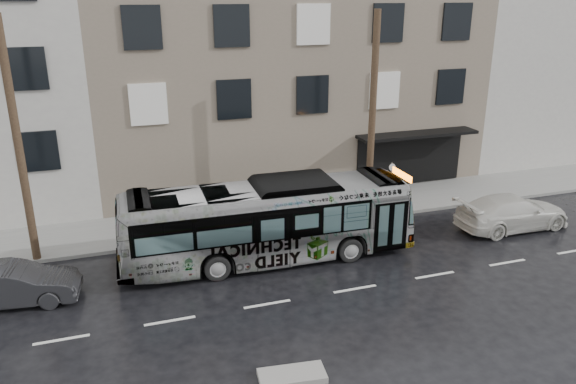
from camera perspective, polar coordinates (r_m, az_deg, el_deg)
name	(u,v)px	position (r m, az deg, el deg)	size (l,w,h in m)	color
ground	(248,271)	(21.12, -4.07, -7.99)	(120.00, 120.00, 0.00)	black
sidewalk	(221,221)	(25.43, -6.86, -2.94)	(90.00, 3.60, 0.15)	gray
building_taupe	(275,72)	(32.59, -1.37, 12.09)	(20.00, 12.00, 11.00)	#76695B
building_filler	(547,52)	(42.19, 24.80, 12.76)	(18.00, 12.00, 12.00)	#B5B4AB
utility_pole_front	(372,118)	(24.67, 8.55, 7.42)	(0.30, 0.30, 9.00)	#4A3825
utility_pole_rear	(18,145)	(22.28, -25.72, 4.37)	(0.30, 0.30, 9.00)	#4A3825
sign_post	(390,188)	(26.05, 10.35, 0.43)	(0.06, 0.06, 2.40)	slate
bus	(267,221)	(21.35, -2.12, -3.00)	(2.63, 11.23, 3.13)	#B2B2B2
white_sedan	(512,212)	(26.32, 21.83, -1.91)	(2.09, 5.13, 1.49)	beige
dark_sedan	(13,285)	(20.80, -26.17, -8.47)	(1.45, 4.16, 1.37)	black
slush_pile	(292,376)	(15.80, 0.41, -18.17)	(1.80, 0.80, 0.18)	gray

